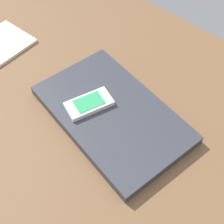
% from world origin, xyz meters
% --- Properties ---
extents(desk_surface, '(1.20, 0.80, 0.03)m').
position_xyz_m(desk_surface, '(0.00, 0.00, 0.01)').
color(desk_surface, brown).
rests_on(desk_surface, ground).
extents(laptop_closed, '(0.38, 0.27, 0.02)m').
position_xyz_m(laptop_closed, '(0.02, 0.01, 0.04)').
color(laptop_closed, '#33353D').
rests_on(laptop_closed, desk_surface).
extents(cell_phone_on_laptop, '(0.08, 0.12, 0.01)m').
position_xyz_m(cell_phone_on_laptop, '(0.07, 0.04, 0.06)').
color(cell_phone_on_laptop, silver).
rests_on(cell_phone_on_laptop, laptop_closed).
extents(notepad, '(0.15, 0.16, 0.01)m').
position_xyz_m(notepad, '(0.42, 0.04, 0.03)').
color(notepad, white).
rests_on(notepad, desk_surface).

